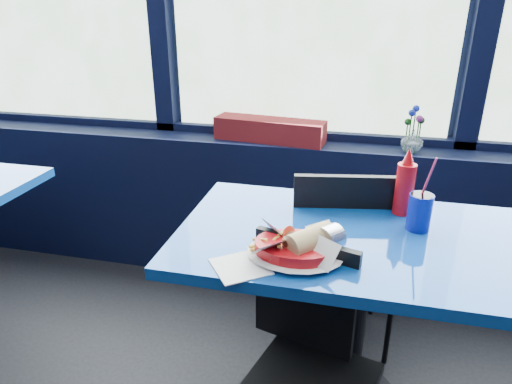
{
  "coord_description": "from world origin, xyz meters",
  "views": [
    {
      "loc": [
        0.28,
        0.62,
        1.47
      ],
      "look_at": [
        -0.04,
        1.98,
        0.88
      ],
      "focal_mm": 32.0,
      "sensor_mm": 36.0,
      "label": 1
    }
  ],
  "objects_px": {
    "chair_near_front": "(307,350)",
    "flower_vase": "(412,138)",
    "ketchup_bottle": "(405,185)",
    "food_basket": "(297,247)",
    "near_table": "(353,281)",
    "soda_cup": "(420,211)",
    "planter_box": "(270,130)",
    "chair_near_back": "(345,250)"
  },
  "relations": [
    {
      "from": "near_table",
      "to": "ketchup_bottle",
      "type": "height_order",
      "value": "ketchup_bottle"
    },
    {
      "from": "near_table",
      "to": "food_basket",
      "type": "relative_size",
      "value": 3.65
    },
    {
      "from": "chair_near_front",
      "to": "soda_cup",
      "type": "relative_size",
      "value": 2.98
    },
    {
      "from": "chair_near_front",
      "to": "flower_vase",
      "type": "height_order",
      "value": "flower_vase"
    },
    {
      "from": "chair_near_back",
      "to": "soda_cup",
      "type": "bearing_deg",
      "value": 125.5
    },
    {
      "from": "planter_box",
      "to": "food_basket",
      "type": "height_order",
      "value": "planter_box"
    },
    {
      "from": "chair_near_back",
      "to": "planter_box",
      "type": "distance_m",
      "value": 0.77
    },
    {
      "from": "food_basket",
      "to": "chair_near_back",
      "type": "bearing_deg",
      "value": 50.66
    },
    {
      "from": "planter_box",
      "to": "flower_vase",
      "type": "bearing_deg",
      "value": 4.93
    },
    {
      "from": "near_table",
      "to": "food_basket",
      "type": "height_order",
      "value": "food_basket"
    },
    {
      "from": "near_table",
      "to": "ketchup_bottle",
      "type": "bearing_deg",
      "value": 54.34
    },
    {
      "from": "near_table",
      "to": "planter_box",
      "type": "height_order",
      "value": "planter_box"
    },
    {
      "from": "chair_near_back",
      "to": "flower_vase",
      "type": "height_order",
      "value": "flower_vase"
    },
    {
      "from": "food_basket",
      "to": "ketchup_bottle",
      "type": "relative_size",
      "value": 1.31
    },
    {
      "from": "food_basket",
      "to": "soda_cup",
      "type": "distance_m",
      "value": 0.47
    },
    {
      "from": "flower_vase",
      "to": "soda_cup",
      "type": "xyz_separation_m",
      "value": [
        -0.03,
        -0.73,
        -0.05
      ]
    },
    {
      "from": "near_table",
      "to": "ketchup_bottle",
      "type": "relative_size",
      "value": 4.79
    },
    {
      "from": "chair_near_front",
      "to": "planter_box",
      "type": "xyz_separation_m",
      "value": [
        -0.35,
        1.1,
        0.4
      ]
    },
    {
      "from": "ketchup_bottle",
      "to": "chair_near_back",
      "type": "bearing_deg",
      "value": 149.33
    },
    {
      "from": "ketchup_bottle",
      "to": "near_table",
      "type": "bearing_deg",
      "value": -125.66
    },
    {
      "from": "near_table",
      "to": "chair_near_back",
      "type": "xyz_separation_m",
      "value": [
        -0.04,
        0.32,
        -0.06
      ]
    },
    {
      "from": "near_table",
      "to": "soda_cup",
      "type": "relative_size",
      "value": 4.47
    },
    {
      "from": "flower_vase",
      "to": "planter_box",
      "type": "bearing_deg",
      "value": 177.61
    },
    {
      "from": "near_table",
      "to": "flower_vase",
      "type": "xyz_separation_m",
      "value": [
        0.22,
        0.82,
        0.3
      ]
    },
    {
      "from": "chair_near_front",
      "to": "ketchup_bottle",
      "type": "relative_size",
      "value": 3.19
    },
    {
      "from": "near_table",
      "to": "chair_near_front",
      "type": "height_order",
      "value": "chair_near_front"
    },
    {
      "from": "chair_near_front",
      "to": "flower_vase",
      "type": "xyz_separation_m",
      "value": [
        0.35,
        1.07,
        0.41
      ]
    },
    {
      "from": "ketchup_bottle",
      "to": "planter_box",
      "type": "bearing_deg",
      "value": 134.51
    },
    {
      "from": "chair_near_back",
      "to": "ketchup_bottle",
      "type": "xyz_separation_m",
      "value": [
        0.19,
        -0.11,
        0.36
      ]
    },
    {
      "from": "planter_box",
      "to": "food_basket",
      "type": "relative_size",
      "value": 1.73
    },
    {
      "from": "planter_box",
      "to": "ketchup_bottle",
      "type": "bearing_deg",
      "value": -38.18
    },
    {
      "from": "flower_vase",
      "to": "soda_cup",
      "type": "bearing_deg",
      "value": -91.99
    },
    {
      "from": "flower_vase",
      "to": "ketchup_bottle",
      "type": "bearing_deg",
      "value": -96.71
    },
    {
      "from": "near_table",
      "to": "food_basket",
      "type": "xyz_separation_m",
      "value": [
        -0.18,
        -0.18,
        0.22
      ]
    },
    {
      "from": "planter_box",
      "to": "food_basket",
      "type": "bearing_deg",
      "value": -66.53
    },
    {
      "from": "chair_near_back",
      "to": "food_basket",
      "type": "height_order",
      "value": "chair_near_back"
    },
    {
      "from": "near_table",
      "to": "chair_near_back",
      "type": "bearing_deg",
      "value": 96.84
    },
    {
      "from": "chair_near_back",
      "to": "planter_box",
      "type": "bearing_deg",
      "value": -60.38
    },
    {
      "from": "near_table",
      "to": "food_basket",
      "type": "bearing_deg",
      "value": -133.73
    },
    {
      "from": "food_basket",
      "to": "ketchup_bottle",
      "type": "xyz_separation_m",
      "value": [
        0.33,
        0.4,
        0.08
      ]
    },
    {
      "from": "chair_near_front",
      "to": "food_basket",
      "type": "relative_size",
      "value": 2.43
    },
    {
      "from": "planter_box",
      "to": "chair_near_front",
      "type": "bearing_deg",
      "value": -64.98
    }
  ]
}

